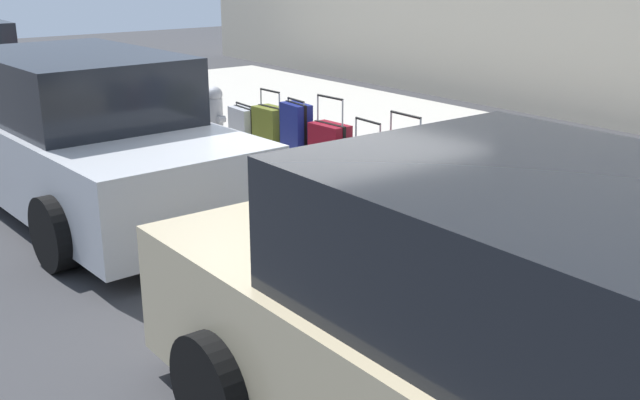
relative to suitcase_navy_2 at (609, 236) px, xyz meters
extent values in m
plane|color=#333335|center=(2.88, 0.55, -0.51)|extent=(40.00, 40.00, 0.00)
cube|color=#ADA89E|center=(2.88, -1.95, -0.44)|extent=(18.00, 5.00, 0.14)
cube|color=navy|center=(0.00, 0.00, 0.00)|extent=(0.50, 0.25, 0.73)
cube|color=black|center=(0.00, 0.00, 0.00)|extent=(0.50, 0.08, 0.74)
cylinder|color=gray|center=(0.21, 0.02, 0.38)|extent=(0.02, 0.02, 0.04)
cylinder|color=black|center=(0.00, 0.00, 0.40)|extent=(0.43, 0.06, 0.02)
cylinder|color=black|center=(-0.22, -0.02, -0.34)|extent=(0.05, 0.02, 0.04)
cylinder|color=black|center=(0.22, 0.02, -0.34)|extent=(0.05, 0.02, 0.04)
cube|color=#59601E|center=(0.60, -0.05, -0.02)|extent=(0.47, 0.26, 0.69)
cube|color=black|center=(0.60, -0.05, -0.02)|extent=(0.47, 0.06, 0.70)
cylinder|color=gray|center=(0.40, -0.04, 0.34)|extent=(0.02, 0.02, 0.04)
cylinder|color=gray|center=(0.80, -0.05, 0.34)|extent=(0.02, 0.02, 0.04)
cylinder|color=black|center=(0.60, -0.05, 0.36)|extent=(0.40, 0.04, 0.02)
cylinder|color=black|center=(0.40, -0.04, -0.34)|extent=(0.04, 0.02, 0.04)
cylinder|color=black|center=(0.81, -0.05, -0.34)|extent=(0.04, 0.02, 0.04)
cube|color=#9EA0A8|center=(1.18, -0.07, -0.07)|extent=(0.44, 0.25, 0.60)
cube|color=black|center=(1.18, -0.07, -0.07)|extent=(0.44, 0.06, 0.61)
cylinder|color=gray|center=(0.99, -0.08, 0.36)|extent=(0.02, 0.02, 0.25)
cylinder|color=gray|center=(1.36, -0.06, 0.36)|extent=(0.02, 0.02, 0.25)
cylinder|color=black|center=(1.18, -0.07, 0.49)|extent=(0.37, 0.04, 0.02)
cylinder|color=black|center=(0.98, -0.08, -0.34)|extent=(0.04, 0.02, 0.04)
cylinder|color=black|center=(1.37, -0.06, -0.34)|extent=(0.04, 0.02, 0.04)
cube|color=#0F606B|center=(1.69, -0.04, -0.06)|extent=(0.36, 0.22, 0.61)
cube|color=black|center=(1.69, -0.04, -0.06)|extent=(0.35, 0.06, 0.63)
cylinder|color=gray|center=(1.55, -0.03, 0.27)|extent=(0.02, 0.02, 0.04)
cylinder|color=gray|center=(1.84, -0.05, 0.27)|extent=(0.02, 0.02, 0.04)
cylinder|color=black|center=(1.69, -0.04, 0.29)|extent=(0.29, 0.04, 0.02)
cylinder|color=black|center=(1.55, -0.03, -0.34)|extent=(0.05, 0.02, 0.04)
cylinder|color=black|center=(1.84, -0.05, -0.34)|extent=(0.05, 0.02, 0.04)
cube|color=red|center=(2.23, -0.03, -0.01)|extent=(0.48, 0.24, 0.71)
cube|color=black|center=(2.23, -0.03, -0.01)|extent=(0.49, 0.05, 0.72)
cylinder|color=gray|center=(2.02, -0.03, 0.45)|extent=(0.02, 0.02, 0.21)
cylinder|color=gray|center=(2.44, -0.04, 0.45)|extent=(0.02, 0.02, 0.21)
cylinder|color=black|center=(2.23, -0.03, 0.56)|extent=(0.42, 0.04, 0.02)
cylinder|color=black|center=(2.02, -0.03, -0.34)|extent=(0.04, 0.02, 0.04)
cylinder|color=black|center=(2.44, -0.04, -0.34)|extent=(0.04, 0.02, 0.04)
cube|color=black|center=(2.83, -0.08, -0.11)|extent=(0.47, 0.26, 0.52)
cube|color=black|center=(2.83, -0.08, -0.11)|extent=(0.47, 0.07, 0.53)
cylinder|color=gray|center=(2.63, -0.07, 0.27)|extent=(0.02, 0.02, 0.24)
cylinder|color=gray|center=(3.03, -0.09, 0.27)|extent=(0.02, 0.02, 0.24)
cylinder|color=black|center=(2.83, -0.08, 0.39)|extent=(0.40, 0.05, 0.02)
cylinder|color=black|center=(2.62, -0.07, -0.34)|extent=(0.04, 0.02, 0.04)
cylinder|color=black|center=(3.03, -0.09, -0.34)|extent=(0.04, 0.02, 0.04)
cube|color=maroon|center=(3.42, -0.05, -0.05)|extent=(0.47, 0.27, 0.63)
cube|color=black|center=(3.42, -0.05, -0.05)|extent=(0.47, 0.07, 0.64)
cylinder|color=gray|center=(3.22, -0.06, 0.41)|extent=(0.02, 0.02, 0.29)
cylinder|color=gray|center=(3.62, -0.04, 0.41)|extent=(0.02, 0.02, 0.29)
cylinder|color=black|center=(3.42, -0.05, 0.55)|extent=(0.40, 0.05, 0.02)
cylinder|color=black|center=(3.21, -0.06, -0.34)|extent=(0.05, 0.02, 0.04)
cylinder|color=black|center=(3.62, -0.04, -0.34)|extent=(0.05, 0.02, 0.04)
cube|color=navy|center=(3.97, 0.00, 0.02)|extent=(0.41, 0.23, 0.77)
cube|color=black|center=(3.97, 0.00, 0.02)|extent=(0.41, 0.07, 0.79)
cylinder|color=gray|center=(3.80, 0.01, 0.43)|extent=(0.02, 0.02, 0.04)
cylinder|color=gray|center=(4.14, -0.02, 0.43)|extent=(0.02, 0.02, 0.04)
cylinder|color=black|center=(3.97, 0.00, 0.45)|extent=(0.34, 0.05, 0.02)
cylinder|color=black|center=(3.80, 0.01, -0.34)|extent=(0.05, 0.02, 0.04)
cylinder|color=black|center=(4.15, -0.02, -0.34)|extent=(0.05, 0.02, 0.04)
cube|color=#59601E|center=(4.52, -0.02, -0.04)|extent=(0.44, 0.27, 0.65)
cube|color=black|center=(4.52, -0.02, -0.04)|extent=(0.44, 0.07, 0.66)
cylinder|color=gray|center=(4.33, -0.02, 0.38)|extent=(0.02, 0.02, 0.20)
cylinder|color=gray|center=(4.70, -0.01, 0.38)|extent=(0.02, 0.02, 0.20)
cylinder|color=black|center=(4.52, -0.02, 0.48)|extent=(0.37, 0.04, 0.02)
cylinder|color=black|center=(4.33, -0.02, -0.34)|extent=(0.04, 0.02, 0.04)
cylinder|color=black|center=(4.70, -0.01, -0.34)|extent=(0.04, 0.02, 0.04)
cube|color=#9EA0A8|center=(5.07, 0.01, -0.08)|extent=(0.44, 0.25, 0.56)
cube|color=black|center=(5.07, 0.01, -0.08)|extent=(0.44, 0.07, 0.57)
cylinder|color=gray|center=(4.89, 0.02, 0.22)|extent=(0.02, 0.02, 0.04)
cylinder|color=gray|center=(5.25, 0.00, 0.22)|extent=(0.02, 0.02, 0.04)
cylinder|color=black|center=(5.07, 0.01, 0.24)|extent=(0.37, 0.05, 0.02)
cylinder|color=black|center=(4.88, 0.02, -0.34)|extent=(0.05, 0.02, 0.04)
cylinder|color=black|center=(5.26, 0.00, -0.34)|extent=(0.05, 0.02, 0.04)
cylinder|color=#99999E|center=(5.82, -0.01, -0.08)|extent=(0.20, 0.20, 0.57)
sphere|color=#99999E|center=(5.82, -0.01, 0.26)|extent=(0.21, 0.21, 0.21)
cylinder|color=#99999E|center=(5.97, -0.01, -0.05)|extent=(0.09, 0.10, 0.09)
cylinder|color=#99999E|center=(5.67, -0.01, -0.05)|extent=(0.09, 0.10, 0.09)
cylinder|color=brown|center=(6.37, 0.14, 0.00)|extent=(0.17, 0.17, 0.72)
cube|color=black|center=(-1.25, 2.27, 0.79)|extent=(2.47, 1.73, 0.65)
cylinder|color=black|center=(0.23, 3.21, -0.19)|extent=(0.64, 0.22, 0.64)
cylinder|color=black|center=(0.23, 1.32, -0.19)|extent=(0.64, 0.22, 0.64)
cube|color=#B2B5BA|center=(4.59, 2.27, 0.06)|extent=(4.81, 1.94, 0.78)
cube|color=black|center=(4.59, 2.27, 0.77)|extent=(2.53, 1.70, 0.64)
cylinder|color=black|center=(6.10, 1.46, -0.19)|extent=(0.65, 0.25, 0.64)
cylinder|color=black|center=(3.09, 3.08, -0.19)|extent=(0.65, 0.25, 0.64)
cylinder|color=black|center=(3.17, 1.33, -0.19)|extent=(0.65, 0.25, 0.64)
cylinder|color=black|center=(8.95, 1.39, -0.19)|extent=(0.65, 0.24, 0.64)
camera|label=1|loc=(-2.83, 4.88, 1.96)|focal=42.19mm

